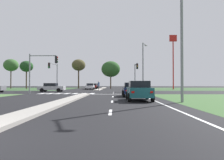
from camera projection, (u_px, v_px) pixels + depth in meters
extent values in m
plane|color=black|center=(92.00, 92.00, 34.29)|extent=(200.00, 200.00, 0.00)
cube|color=#2D4C28|center=(11.00, 89.00, 59.15)|extent=(35.00, 35.00, 0.01)
cube|color=#2D4C28|center=(193.00, 89.00, 58.42)|extent=(35.00, 35.00, 0.01)
cube|color=gray|center=(64.00, 101.00, 15.30)|extent=(1.20, 22.00, 0.14)
cube|color=#ADA89E|center=(102.00, 88.00, 59.29)|extent=(1.20, 36.00, 0.14)
cube|color=silver|center=(110.00, 112.00, 9.83)|extent=(0.14, 2.00, 0.01)
cube|color=silver|center=(112.00, 102.00, 15.83)|extent=(0.14, 2.00, 0.01)
cube|color=silver|center=(113.00, 97.00, 21.83)|extent=(0.14, 2.00, 0.01)
cube|color=silver|center=(113.00, 94.00, 27.83)|extent=(0.14, 2.00, 0.01)
cube|color=silver|center=(114.00, 92.00, 33.83)|extent=(0.14, 2.00, 0.01)
cube|color=silver|center=(156.00, 101.00, 16.20)|extent=(0.14, 24.00, 0.01)
cube|color=silver|center=(116.00, 94.00, 27.24)|extent=(6.40, 0.50, 0.01)
cube|color=silver|center=(42.00, 94.00, 29.19)|extent=(0.70, 2.80, 0.01)
cube|color=silver|center=(50.00, 94.00, 29.17)|extent=(0.70, 2.80, 0.01)
cube|color=silver|center=(59.00, 94.00, 29.15)|extent=(0.70, 2.80, 0.01)
cube|color=silver|center=(67.00, 94.00, 29.14)|extent=(0.70, 2.80, 0.01)
cube|color=silver|center=(75.00, 94.00, 29.12)|extent=(0.70, 2.80, 0.01)
cube|color=silver|center=(83.00, 94.00, 29.10)|extent=(0.70, 2.80, 0.01)
cube|color=silver|center=(92.00, 94.00, 29.09)|extent=(0.70, 2.80, 0.01)
cube|color=silver|center=(90.00, 87.00, 51.30)|extent=(1.82, 4.12, 0.65)
cube|color=black|center=(90.00, 84.00, 51.46)|extent=(1.60, 1.89, 0.52)
cube|color=red|center=(94.00, 86.00, 53.36)|extent=(0.20, 0.04, 0.14)
cube|color=red|center=(88.00, 86.00, 53.38)|extent=(0.20, 0.04, 0.14)
cylinder|color=black|center=(93.00, 88.00, 49.96)|extent=(0.22, 0.64, 0.64)
cylinder|color=black|center=(86.00, 88.00, 49.99)|extent=(0.22, 0.64, 0.64)
cylinder|color=black|center=(94.00, 88.00, 52.59)|extent=(0.22, 0.64, 0.64)
cylinder|color=black|center=(87.00, 88.00, 52.62)|extent=(0.22, 0.64, 0.64)
cylinder|color=black|center=(2.00, 90.00, 33.87)|extent=(0.64, 0.22, 0.64)
cube|color=black|center=(95.00, 86.00, 65.57)|extent=(1.74, 4.34, 0.65)
cube|color=black|center=(95.00, 84.00, 65.73)|extent=(1.53, 2.00, 0.52)
cube|color=red|center=(98.00, 86.00, 67.75)|extent=(0.20, 0.04, 0.14)
cube|color=red|center=(94.00, 86.00, 67.77)|extent=(0.20, 0.04, 0.14)
cylinder|color=black|center=(98.00, 87.00, 64.16)|extent=(0.22, 0.64, 0.64)
cylinder|color=black|center=(92.00, 87.00, 64.19)|extent=(0.22, 0.64, 0.64)
cylinder|color=black|center=(98.00, 87.00, 66.94)|extent=(0.22, 0.64, 0.64)
cylinder|color=black|center=(93.00, 87.00, 66.97)|extent=(0.22, 0.64, 0.64)
cube|color=#161E47|center=(132.00, 90.00, 22.59)|extent=(1.80, 4.43, 0.63)
cube|color=black|center=(132.00, 85.00, 22.45)|extent=(1.59, 2.04, 0.52)
cube|color=red|center=(127.00, 90.00, 20.36)|extent=(0.20, 0.04, 0.14)
cube|color=red|center=(141.00, 90.00, 20.34)|extent=(0.20, 0.04, 0.14)
cylinder|color=black|center=(123.00, 93.00, 24.01)|extent=(0.22, 0.64, 0.64)
cylinder|color=black|center=(139.00, 93.00, 23.99)|extent=(0.22, 0.64, 0.64)
cylinder|color=black|center=(124.00, 94.00, 21.17)|extent=(0.22, 0.64, 0.64)
cylinder|color=black|center=(142.00, 94.00, 21.15)|extent=(0.22, 0.64, 0.64)
cube|color=#B7B7BC|center=(52.00, 88.00, 35.81)|extent=(4.39, 1.78, 0.64)
cube|color=black|center=(51.00, 85.00, 35.83)|extent=(2.02, 1.56, 0.52)
cube|color=red|center=(40.00, 88.00, 36.52)|extent=(0.04, 0.20, 0.14)
cube|color=red|center=(37.00, 88.00, 35.17)|extent=(0.04, 0.20, 0.14)
cylinder|color=black|center=(61.00, 90.00, 36.67)|extent=(0.64, 0.22, 0.64)
cylinder|color=black|center=(59.00, 90.00, 34.90)|extent=(0.64, 0.22, 0.64)
cylinder|color=black|center=(45.00, 90.00, 36.71)|extent=(0.64, 0.22, 0.64)
cylinder|color=black|center=(42.00, 90.00, 34.94)|extent=(0.64, 0.22, 0.64)
cube|color=#19565B|center=(139.00, 92.00, 16.91)|extent=(1.73, 4.26, 0.72)
cube|color=black|center=(139.00, 84.00, 16.77)|extent=(1.52, 1.96, 0.52)
cube|color=red|center=(133.00, 92.00, 14.77)|extent=(0.20, 0.04, 0.14)
cube|color=red|center=(152.00, 92.00, 14.76)|extent=(0.20, 0.04, 0.14)
cylinder|color=black|center=(127.00, 96.00, 18.28)|extent=(0.22, 0.64, 0.64)
cylinder|color=black|center=(147.00, 96.00, 18.25)|extent=(0.22, 0.64, 0.64)
cylinder|color=black|center=(129.00, 98.00, 15.55)|extent=(0.22, 0.64, 0.64)
cylinder|color=black|center=(153.00, 98.00, 15.53)|extent=(0.22, 0.64, 0.64)
cube|color=#A31919|center=(93.00, 87.00, 58.65)|extent=(1.78, 4.27, 0.62)
cube|color=black|center=(93.00, 84.00, 58.81)|extent=(1.56, 1.96, 0.52)
cube|color=red|center=(97.00, 86.00, 60.79)|extent=(0.20, 0.04, 0.14)
cube|color=red|center=(92.00, 86.00, 60.81)|extent=(0.20, 0.04, 0.14)
cylinder|color=black|center=(96.00, 88.00, 57.27)|extent=(0.22, 0.64, 0.64)
cylinder|color=black|center=(90.00, 88.00, 57.29)|extent=(0.22, 0.64, 0.64)
cylinder|color=black|center=(97.00, 88.00, 60.00)|extent=(0.22, 0.64, 0.64)
cylinder|color=black|center=(91.00, 88.00, 60.02)|extent=(0.22, 0.64, 0.64)
cylinder|color=gray|center=(30.00, 74.00, 27.86)|extent=(0.18, 0.18, 5.34)
cylinder|color=gray|center=(43.00, 56.00, 27.88)|extent=(3.52, 0.12, 0.12)
cube|color=black|center=(56.00, 60.00, 27.84)|extent=(0.26, 0.32, 0.95)
sphere|color=red|center=(57.00, 57.00, 27.84)|extent=(0.20, 0.20, 0.20)
sphere|color=#3A2405|center=(57.00, 60.00, 27.84)|extent=(0.20, 0.20, 0.20)
sphere|color=black|center=(57.00, 62.00, 27.83)|extent=(0.20, 0.20, 0.20)
cylinder|color=gray|center=(135.00, 77.00, 40.83)|extent=(0.18, 0.18, 5.21)
cylinder|color=gray|center=(136.00, 64.00, 38.82)|extent=(0.12, 4.12, 0.12)
cube|color=black|center=(137.00, 66.00, 36.75)|extent=(0.32, 0.26, 0.95)
sphere|color=#360503|center=(137.00, 64.00, 36.60)|extent=(0.20, 0.20, 0.20)
sphere|color=orange|center=(137.00, 66.00, 36.59)|extent=(0.20, 0.20, 0.20)
sphere|color=black|center=(137.00, 68.00, 36.59)|extent=(0.20, 0.20, 0.20)
cylinder|color=gray|center=(57.00, 77.00, 41.05)|extent=(0.18, 0.18, 5.28)
cylinder|color=gray|center=(53.00, 64.00, 38.59)|extent=(0.12, 5.01, 0.12)
cube|color=black|center=(49.00, 65.00, 36.08)|extent=(0.32, 0.26, 0.95)
sphere|color=#360503|center=(49.00, 64.00, 35.92)|extent=(0.20, 0.20, 0.20)
sphere|color=#3A2405|center=(49.00, 65.00, 35.92)|extent=(0.20, 0.20, 0.20)
sphere|color=green|center=(49.00, 67.00, 35.91)|extent=(0.20, 0.20, 0.20)
cylinder|color=gray|center=(182.00, 40.00, 15.32)|extent=(0.20, 0.20, 9.08)
cylinder|color=gray|center=(143.00, 67.00, 36.59)|extent=(0.20, 0.20, 8.54)
cylinder|color=gray|center=(144.00, 44.00, 37.53)|extent=(0.87, 1.77, 0.10)
ellipsoid|color=#B2B2A8|center=(146.00, 46.00, 38.39)|extent=(0.56, 0.28, 0.20)
cylinder|color=#4C4C4C|center=(99.00, 88.00, 44.28)|extent=(0.16, 0.16, 0.77)
cylinder|color=#335184|center=(99.00, 84.00, 44.30)|extent=(0.34, 0.34, 0.80)
sphere|color=tan|center=(99.00, 82.00, 44.31)|extent=(0.23, 0.23, 0.23)
cylinder|color=red|center=(173.00, 65.00, 52.12)|extent=(0.28, 0.28, 11.93)
cube|color=red|center=(173.00, 38.00, 52.25)|extent=(1.80, 0.30, 1.60)
torus|color=yellow|center=(171.00, 38.00, 52.43)|extent=(0.96, 0.16, 0.96)
torus|color=yellow|center=(174.00, 38.00, 52.42)|extent=(0.96, 0.16, 0.96)
cylinder|color=#423323|center=(11.00, 79.00, 62.04)|extent=(0.30, 0.30, 5.76)
ellipsoid|color=#38602D|center=(11.00, 65.00, 62.12)|extent=(4.23, 4.23, 3.59)
cylinder|color=#423323|center=(26.00, 79.00, 57.89)|extent=(0.33, 0.33, 5.22)
ellipsoid|color=#1E421E|center=(26.00, 66.00, 57.96)|extent=(3.56, 3.56, 3.03)
cylinder|color=#423323|center=(79.00, 79.00, 63.39)|extent=(0.39, 0.39, 5.95)
ellipsoid|color=#4C4728|center=(79.00, 65.00, 63.47)|extent=(4.08, 4.08, 3.47)
cylinder|color=#423323|center=(111.00, 81.00, 61.26)|extent=(0.33, 0.33, 4.20)
ellipsoid|color=#285123|center=(111.00, 69.00, 61.33)|extent=(5.44, 5.44, 4.62)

